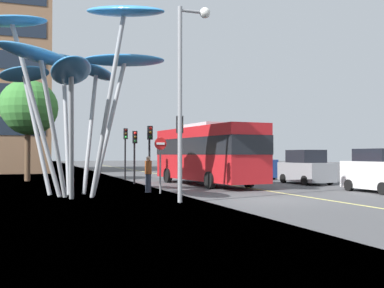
% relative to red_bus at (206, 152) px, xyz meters
% --- Properties ---
extents(ground, '(120.00, 240.00, 0.10)m').
position_rel_red_bus_xyz_m(ground, '(-1.50, -9.57, -2.13)').
color(ground, '#4C4C4F').
extents(red_bus, '(3.57, 10.95, 3.81)m').
position_rel_red_bus_xyz_m(red_bus, '(0.00, 0.00, 0.00)').
color(red_bus, red).
rests_on(red_bus, ground).
extents(leaf_sculpture, '(8.78, 9.11, 8.65)m').
position_rel_red_bus_xyz_m(leaf_sculpture, '(-8.46, -5.40, 4.04)').
color(leaf_sculpture, '#9EA0A5').
rests_on(leaf_sculpture, ground).
extents(traffic_light_kerb_near, '(0.28, 0.42, 3.71)m').
position_rel_red_bus_xyz_m(traffic_light_kerb_near, '(-3.69, -6.09, 0.61)').
color(traffic_light_kerb_near, black).
rests_on(traffic_light_kerb_near, ground).
extents(traffic_light_kerb_far, '(0.28, 0.42, 3.57)m').
position_rel_red_bus_xyz_m(traffic_light_kerb_far, '(-3.72, -0.50, 0.51)').
color(traffic_light_kerb_far, black).
rests_on(traffic_light_kerb_far, ground).
extents(traffic_light_island_mid, '(0.28, 0.42, 3.41)m').
position_rel_red_bus_xyz_m(traffic_light_island_mid, '(-3.96, 2.56, 0.40)').
color(traffic_light_island_mid, black).
rests_on(traffic_light_island_mid, ground).
extents(traffic_light_opposite, '(0.28, 0.42, 3.85)m').
position_rel_red_bus_xyz_m(traffic_light_opposite, '(-3.60, 7.51, 0.70)').
color(traffic_light_opposite, black).
rests_on(traffic_light_opposite, ground).
extents(car_parked_near, '(2.04, 3.98, 2.19)m').
position_rel_red_bus_xyz_m(car_parked_near, '(6.30, -7.96, -1.04)').
color(car_parked_near, silver).
rests_on(car_parked_near, ground).
extents(car_parked_mid, '(2.01, 4.11, 2.19)m').
position_rel_red_bus_xyz_m(car_parked_mid, '(6.52, -0.96, -1.06)').
color(car_parked_mid, gray).
rests_on(car_parked_mid, ground).
extents(car_parked_far, '(1.93, 4.49, 2.30)m').
position_rel_red_bus_xyz_m(car_parked_far, '(6.13, 5.59, -1.00)').
color(car_parked_far, navy).
rests_on(car_parked_far, ground).
extents(car_side_street, '(2.01, 4.53, 2.12)m').
position_rel_red_bus_xyz_m(car_side_street, '(6.83, 12.24, -1.07)').
color(car_side_street, gray).
rests_on(car_side_street, ground).
extents(car_far_side, '(1.97, 4.23, 2.30)m').
position_rel_red_bus_xyz_m(car_far_side, '(6.49, 19.52, -1.01)').
color(car_far_side, black).
rests_on(car_far_side, ground).
extents(street_lamp, '(1.38, 0.44, 7.90)m').
position_rel_red_bus_xyz_m(street_lamp, '(-4.40, -9.29, 2.91)').
color(street_lamp, gray).
rests_on(street_lamp, ground).
extents(tree_pavement_near, '(4.12, 4.95, 7.28)m').
position_rel_red_bus_xyz_m(tree_pavement_near, '(-10.51, 8.21, 3.21)').
color(tree_pavement_near, brown).
rests_on(tree_pavement_near, ground).
extents(pedestrian, '(0.34, 0.34, 1.81)m').
position_rel_red_bus_xyz_m(pedestrian, '(-4.72, -4.19, -1.16)').
color(pedestrian, '#2D3342').
rests_on(pedestrian, ground).
extents(no_entry_sign, '(0.60, 0.12, 2.73)m').
position_rel_red_bus_xyz_m(no_entry_sign, '(-4.33, -5.05, -0.27)').
color(no_entry_sign, gray).
rests_on(no_entry_sign, ground).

